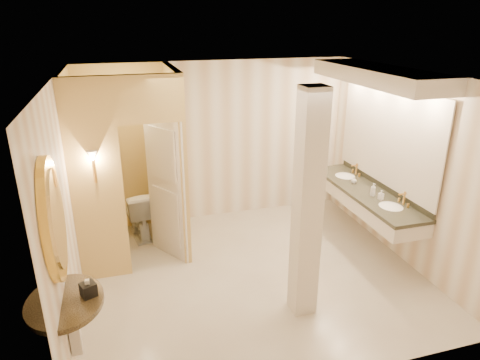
% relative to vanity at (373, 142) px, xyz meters
% --- Properties ---
extents(floor, '(4.50, 4.50, 0.00)m').
position_rel_vanity_xyz_m(floor, '(-1.98, -0.40, -1.63)').
color(floor, beige).
rests_on(floor, ground).
extents(ceiling, '(4.50, 4.50, 0.00)m').
position_rel_vanity_xyz_m(ceiling, '(-1.98, -0.40, 1.07)').
color(ceiling, silver).
rests_on(ceiling, wall_back).
extents(wall_back, '(4.50, 0.02, 2.70)m').
position_rel_vanity_xyz_m(wall_back, '(-1.98, 1.60, -0.28)').
color(wall_back, '#F0E4D0').
rests_on(wall_back, floor).
extents(wall_front, '(4.50, 0.02, 2.70)m').
position_rel_vanity_xyz_m(wall_front, '(-1.98, -2.40, -0.28)').
color(wall_front, '#F0E4D0').
rests_on(wall_front, floor).
extents(wall_left, '(0.02, 4.00, 2.70)m').
position_rel_vanity_xyz_m(wall_left, '(-4.23, -0.40, -0.28)').
color(wall_left, '#F0E4D0').
rests_on(wall_left, floor).
extents(wall_right, '(0.02, 4.00, 2.70)m').
position_rel_vanity_xyz_m(wall_right, '(0.27, -0.40, -0.28)').
color(wall_right, '#F0E4D0').
rests_on(wall_right, floor).
extents(toilet_closet, '(1.50, 1.55, 2.70)m').
position_rel_vanity_xyz_m(toilet_closet, '(-3.11, 0.57, -0.24)').
color(toilet_closet, '#E9D97A').
rests_on(toilet_closet, floor).
extents(wall_sconce, '(0.14, 0.14, 0.42)m').
position_rel_vanity_xyz_m(wall_sconce, '(-3.90, 0.03, 0.10)').
color(wall_sconce, gold).
rests_on(wall_sconce, toilet_closet).
extents(vanity, '(0.75, 2.55, 2.09)m').
position_rel_vanity_xyz_m(vanity, '(0.00, 0.00, 0.00)').
color(vanity, beige).
rests_on(vanity, floor).
extents(console_shelf, '(0.88, 0.88, 1.89)m').
position_rel_vanity_xyz_m(console_shelf, '(-4.19, -1.61, -0.29)').
color(console_shelf, black).
rests_on(console_shelf, floor).
extents(pillar, '(0.27, 0.27, 2.70)m').
position_rel_vanity_xyz_m(pillar, '(-1.63, -1.30, -0.28)').
color(pillar, beige).
rests_on(pillar, floor).
extents(tissue_box, '(0.17, 0.17, 0.13)m').
position_rel_vanity_xyz_m(tissue_box, '(-3.99, -1.60, -0.69)').
color(tissue_box, black).
rests_on(tissue_box, console_shelf).
extents(toilet, '(0.57, 0.85, 0.81)m').
position_rel_vanity_xyz_m(toilet, '(-3.38, 1.14, -1.23)').
color(toilet, white).
rests_on(toilet, floor).
extents(soap_bottle_a, '(0.08, 0.08, 0.14)m').
position_rel_vanity_xyz_m(soap_bottle_a, '(-0.03, -0.38, -0.68)').
color(soap_bottle_a, beige).
rests_on(soap_bottle_a, vanity).
extents(soap_bottle_b, '(0.09, 0.09, 0.11)m').
position_rel_vanity_xyz_m(soap_bottle_b, '(-0.07, 0.30, -0.70)').
color(soap_bottle_b, silver).
rests_on(soap_bottle_b, vanity).
extents(soap_bottle_c, '(0.09, 0.09, 0.20)m').
position_rel_vanity_xyz_m(soap_bottle_c, '(-0.07, -0.24, -0.65)').
color(soap_bottle_c, '#C6B28C').
rests_on(soap_bottle_c, vanity).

